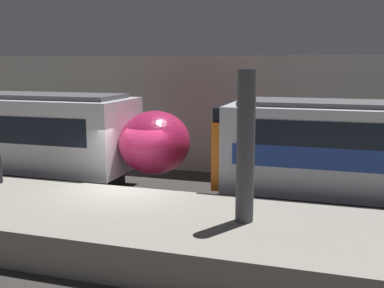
{
  "coord_description": "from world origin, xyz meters",
  "views": [
    {
      "loc": [
        5.85,
        -12.03,
        4.59
      ],
      "look_at": [
        1.86,
        0.88,
        2.17
      ],
      "focal_mm": 42.0,
      "sensor_mm": 36.0,
      "label": 1
    }
  ],
  "objects": [
    {
      "name": "ground_plane",
      "position": [
        0.0,
        0.0,
        0.0
      ],
      "size": [
        120.0,
        120.0,
        0.0
      ],
      "primitive_type": "plane",
      "color": "#33302D"
    },
    {
      "name": "platform",
      "position": [
        0.0,
        -2.1,
        0.45
      ],
      "size": [
        40.0,
        4.19,
        0.91
      ],
      "color": "gray",
      "rests_on": "ground"
    },
    {
      "name": "station_rear_barrier",
      "position": [
        0.0,
        6.14,
        2.46
      ],
      "size": [
        50.0,
        0.15,
        4.92
      ],
      "color": "#B2AD9E",
      "rests_on": "ground"
    },
    {
      "name": "support_pillar_near",
      "position": [
        4.03,
        -1.94,
        2.69
      ],
      "size": [
        0.42,
        0.42,
        3.57
      ],
      "color": "#47474C",
      "rests_on": "platform"
    }
  ]
}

